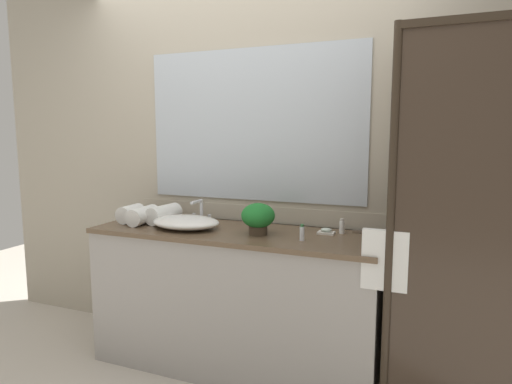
# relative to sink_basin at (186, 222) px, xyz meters

# --- Properties ---
(ground_plane) EXTENTS (8.00, 8.00, 0.00)m
(ground_plane) POSITION_rel_sink_basin_xyz_m (0.31, 0.05, -0.94)
(ground_plane) COLOR beige
(wall_back_with_mirror) EXTENTS (4.40, 0.06, 2.60)m
(wall_back_with_mirror) POSITION_rel_sink_basin_xyz_m (0.31, 0.39, 0.37)
(wall_back_with_mirror) COLOR #B2A893
(wall_back_with_mirror) RESTS_ON ground_plane
(vanity_cabinet) EXTENTS (1.80, 0.58, 0.90)m
(vanity_cabinet) POSITION_rel_sink_basin_xyz_m (0.31, 0.06, -0.49)
(vanity_cabinet) COLOR #9E9993
(vanity_cabinet) RESTS_ON ground_plane
(shower_enclosure) EXTENTS (1.20, 0.59, 2.00)m
(shower_enclosure) POSITION_rel_sink_basin_xyz_m (1.59, -0.14, 0.08)
(shower_enclosure) COLOR #2D2319
(shower_enclosure) RESTS_ON ground_plane
(sink_basin) EXTENTS (0.44, 0.33, 0.08)m
(sink_basin) POSITION_rel_sink_basin_xyz_m (0.00, 0.00, 0.00)
(sink_basin) COLOR white
(sink_basin) RESTS_ON vanity_cabinet
(faucet) EXTENTS (0.17, 0.16, 0.16)m
(faucet) POSITION_rel_sink_basin_xyz_m (-0.00, 0.19, 0.02)
(faucet) COLOR silver
(faucet) RESTS_ON vanity_cabinet
(potted_plant) EXTENTS (0.20, 0.20, 0.19)m
(potted_plant) POSITION_rel_sink_basin_xyz_m (0.49, 0.02, 0.07)
(potted_plant) COLOR #473828
(potted_plant) RESTS_ON vanity_cabinet
(soap_dish) EXTENTS (0.10, 0.07, 0.04)m
(soap_dish) POSITION_rel_sink_basin_xyz_m (0.86, 0.18, -0.03)
(soap_dish) COLOR silver
(soap_dish) RESTS_ON vanity_cabinet
(amenity_bottle_lotion) EXTENTS (0.03, 0.03, 0.09)m
(amenity_bottle_lotion) POSITION_rel_sink_basin_xyz_m (0.95, 0.23, 0.00)
(amenity_bottle_lotion) COLOR white
(amenity_bottle_lotion) RESTS_ON vanity_cabinet
(amenity_bottle_shampoo) EXTENTS (0.03, 0.03, 0.09)m
(amenity_bottle_shampoo) POSITION_rel_sink_basin_xyz_m (0.77, -0.04, 0.00)
(amenity_bottle_shampoo) COLOR silver
(amenity_bottle_shampoo) RESTS_ON vanity_cabinet
(rolled_towel_near_edge) EXTENTS (0.12, 0.18, 0.12)m
(rolled_towel_near_edge) POSITION_rel_sink_basin_xyz_m (-0.45, 0.03, 0.02)
(rolled_towel_near_edge) COLOR white
(rolled_towel_near_edge) RESTS_ON vanity_cabinet
(rolled_towel_middle) EXTENTS (0.13, 0.26, 0.11)m
(rolled_towel_middle) POSITION_rel_sink_basin_xyz_m (-0.34, 0.02, 0.02)
(rolled_towel_middle) COLOR white
(rolled_towel_middle) RESTS_ON vanity_cabinet
(rolled_towel_far_edge) EXTENTS (0.14, 0.26, 0.12)m
(rolled_towel_far_edge) POSITION_rel_sink_basin_xyz_m (-0.23, 0.10, 0.02)
(rolled_towel_far_edge) COLOR white
(rolled_towel_far_edge) RESTS_ON vanity_cabinet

